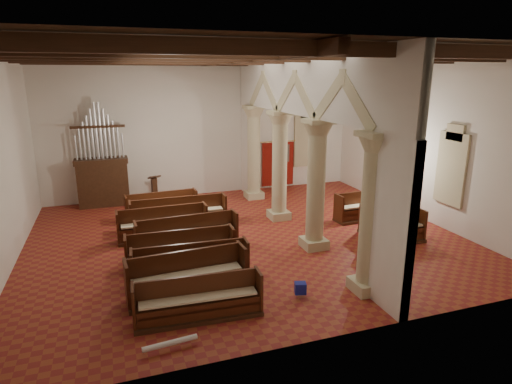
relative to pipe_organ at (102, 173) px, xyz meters
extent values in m
plane|color=maroon|center=(4.50, -5.50, -1.37)|extent=(14.00, 14.00, 0.00)
plane|color=black|center=(4.50, -5.50, 4.63)|extent=(14.00, 14.00, 0.00)
cube|color=white|center=(4.50, 0.50, 1.63)|extent=(14.00, 0.02, 6.00)
cube|color=white|center=(4.50, -11.50, 1.63)|extent=(14.00, 0.02, 6.00)
cube|color=white|center=(11.50, -5.50, 1.63)|extent=(0.02, 12.00, 6.00)
cube|color=tan|center=(6.30, -10.00, -1.22)|extent=(0.75, 0.75, 0.30)
cylinder|color=tan|center=(6.30, -10.00, 0.58)|extent=(0.56, 0.56, 3.30)
cube|color=tan|center=(6.30, -7.00, -1.22)|extent=(0.75, 0.75, 0.30)
cylinder|color=tan|center=(6.30, -7.00, 0.58)|extent=(0.56, 0.56, 3.30)
cube|color=tan|center=(6.30, -4.00, -1.22)|extent=(0.75, 0.75, 0.30)
cylinder|color=tan|center=(6.30, -4.00, 0.58)|extent=(0.56, 0.56, 3.30)
cube|color=tan|center=(6.30, -1.00, -1.22)|extent=(0.75, 0.75, 0.30)
cylinder|color=tan|center=(6.30, -1.00, 0.58)|extent=(0.56, 0.56, 3.30)
cube|color=white|center=(6.30, -5.50, 3.66)|extent=(0.25, 11.90, 1.93)
cube|color=#3A8361|center=(11.48, -7.00, 0.83)|extent=(0.03, 1.00, 2.20)
cube|color=#3A8361|center=(11.48, -3.00, 0.83)|extent=(0.03, 1.00, 2.20)
cube|color=#3A8361|center=(9.50, 0.48, 0.83)|extent=(1.00, 0.03, 2.20)
cube|color=#3D2313|center=(0.00, 0.00, -0.47)|extent=(2.00, 0.80, 1.80)
cube|color=#3D2313|center=(0.00, 0.00, 0.53)|extent=(2.10, 0.85, 0.20)
cube|color=#341A10|center=(2.06, -0.10, -1.32)|extent=(0.52, 0.52, 0.10)
cube|color=#341A10|center=(2.06, -0.10, -0.85)|extent=(0.25, 0.25, 1.05)
cube|color=#341A10|center=(2.06, -0.18, -0.28)|extent=(0.55, 0.48, 0.18)
cube|color=maroon|center=(8.00, 0.42, -0.22)|extent=(1.60, 0.06, 2.10)
cylinder|color=gold|center=(8.00, 0.40, 0.88)|extent=(1.80, 0.04, 0.04)
cone|color=#3D2313|center=(8.13, 0.00, -1.31)|extent=(0.35, 0.35, 0.12)
cylinder|color=gold|center=(8.13, 0.00, -0.21)|extent=(0.04, 0.04, 2.32)
cylinder|color=gold|center=(8.13, 0.00, 0.86)|extent=(0.05, 0.68, 0.03)
cube|color=#171850|center=(8.13, -0.02, 0.37)|extent=(0.53, 0.03, 0.82)
cube|color=navy|center=(4.58, -9.74, -1.13)|extent=(0.33, 0.30, 0.28)
cube|color=#16319A|center=(3.06, -7.95, -1.11)|extent=(0.35, 0.30, 0.31)
cube|color=navy|center=(3.39, -5.98, -1.10)|extent=(0.42, 0.39, 0.34)
cylinder|color=white|center=(1.23, -10.84, -1.21)|extent=(1.11, 0.22, 0.11)
cylinder|color=silver|center=(2.78, -9.02, -1.21)|extent=(1.02, 0.27, 0.10)
cube|color=#3D2313|center=(2.01, -9.89, -1.32)|extent=(2.90, 0.81, 0.09)
cube|color=#43240E|center=(2.01, -9.93, -1.06)|extent=(2.73, 0.52, 0.42)
cube|color=#43240E|center=(2.01, -9.72, -0.83)|extent=(2.72, 0.21, 0.89)
cube|color=#43240E|center=(0.61, -9.87, -0.83)|extent=(0.10, 0.57, 0.89)
cube|color=#43240E|center=(3.41, -9.87, -0.83)|extent=(0.10, 0.57, 0.89)
cube|color=beige|center=(2.01, -9.93, -0.83)|extent=(2.62, 0.48, 0.05)
cube|color=#3D2313|center=(1.95, -8.83, -1.32)|extent=(2.97, 0.94, 0.11)
cube|color=#42160E|center=(1.95, -8.88, -1.01)|extent=(2.80, 0.60, 0.49)
cube|color=#42160E|center=(1.95, -8.63, -0.74)|extent=(2.78, 0.24, 1.04)
cube|color=#42160E|center=(0.52, -8.80, -0.74)|extent=(0.12, 0.66, 1.04)
cube|color=#42160E|center=(3.38, -8.80, -0.74)|extent=(0.12, 0.66, 1.04)
cube|color=beige|center=(1.95, -8.88, -0.74)|extent=(2.68, 0.55, 0.05)
cube|color=#3D2313|center=(2.19, -8.02, -1.32)|extent=(3.11, 0.84, 0.10)
cube|color=#451C0E|center=(2.19, -8.07, -1.06)|extent=(2.95, 0.54, 0.43)
cube|color=#451C0E|center=(2.19, -7.84, -0.82)|extent=(2.93, 0.23, 0.92)
cube|color=#451C0E|center=(0.68, -8.00, -0.82)|extent=(0.10, 0.58, 0.92)
cube|color=#451C0E|center=(3.69, -8.00, -0.82)|extent=(0.10, 0.58, 0.92)
cube|color=beige|center=(2.19, -8.07, -0.82)|extent=(2.83, 0.50, 0.05)
cube|color=#3D2313|center=(2.08, -6.99, -1.32)|extent=(3.10, 0.81, 0.10)
cube|color=#45210E|center=(2.08, -7.04, -1.05)|extent=(2.94, 0.51, 0.44)
cube|color=#45210E|center=(2.08, -6.81, -0.80)|extent=(2.92, 0.18, 0.94)
cube|color=#45210E|center=(0.58, -6.97, -0.80)|extent=(0.09, 0.59, 0.94)
cube|color=#45210E|center=(3.59, -6.97, -0.80)|extent=(0.09, 0.59, 0.94)
cube|color=beige|center=(2.08, -7.04, -0.80)|extent=(2.82, 0.47, 0.05)
cube|color=#3D2313|center=(2.48, -5.84, -1.32)|extent=(3.22, 0.88, 0.10)
cube|color=#43220E|center=(2.48, -5.89, -1.04)|extent=(3.06, 0.57, 0.46)
cube|color=#43220E|center=(2.48, -5.66, -0.79)|extent=(3.04, 0.23, 0.97)
cube|color=#43220E|center=(0.92, -5.82, -0.79)|extent=(0.10, 0.61, 0.97)
cube|color=#43220E|center=(4.04, -5.82, -0.79)|extent=(0.10, 0.61, 0.97)
cube|color=beige|center=(2.48, -5.89, -0.79)|extent=(2.93, 0.52, 0.05)
cube|color=#3D2313|center=(1.87, -4.64, -1.32)|extent=(2.97, 0.75, 0.10)
cube|color=#49190F|center=(1.87, -4.69, -1.04)|extent=(2.82, 0.44, 0.46)
cube|color=#49190F|center=(1.87, -4.46, -0.79)|extent=(2.81, 0.10, 0.97)
cube|color=#49190F|center=(0.42, -4.62, -0.79)|extent=(0.08, 0.61, 0.97)
cube|color=#49190F|center=(3.31, -4.62, -0.79)|extent=(0.08, 0.61, 0.97)
cube|color=beige|center=(1.87, -4.69, -0.79)|extent=(2.71, 0.40, 0.05)
cube|color=#3D2313|center=(2.55, -3.74, -1.32)|extent=(3.42, 0.78, 0.10)
cube|color=#471D0F|center=(2.55, -3.80, -1.03)|extent=(3.26, 0.46, 0.47)
cube|color=#471D0F|center=(2.55, -3.56, -0.77)|extent=(3.26, 0.12, 0.99)
cube|color=#471D0F|center=(0.88, -3.72, -0.77)|extent=(0.08, 0.62, 0.99)
cube|color=#471D0F|center=(4.22, -3.72, -0.77)|extent=(0.08, 0.62, 0.99)
cube|color=beige|center=(2.55, -3.80, -0.77)|extent=(3.13, 0.42, 0.05)
cube|color=#3D2313|center=(2.07, -2.63, -1.32)|extent=(2.71, 0.86, 0.10)
cube|color=#441E0E|center=(2.07, -2.68, -1.05)|extent=(2.54, 0.56, 0.45)
cube|color=#441E0E|center=(2.07, -2.46, -0.80)|extent=(2.52, 0.23, 0.94)
cube|color=#441E0E|center=(0.78, -2.61, -0.80)|extent=(0.11, 0.60, 0.94)
cube|color=#441E0E|center=(3.37, -2.61, -0.80)|extent=(0.11, 0.60, 0.94)
cube|color=beige|center=(2.07, -2.68, -0.80)|extent=(2.43, 0.51, 0.05)
cube|color=#3D2313|center=(9.02, -7.47, -1.32)|extent=(1.98, 0.79, 0.10)
cube|color=#481E0F|center=(9.02, -7.52, -1.04)|extent=(1.81, 0.48, 0.45)
cube|color=#481E0F|center=(9.02, -7.29, -0.79)|extent=(1.80, 0.15, 0.95)
cube|color=#481E0F|center=(8.08, -7.45, -0.79)|extent=(0.10, 0.61, 0.95)
cube|color=#481E0F|center=(9.96, -7.45, -0.79)|extent=(0.10, 0.61, 0.95)
cube|color=beige|center=(9.02, -7.52, -0.79)|extent=(1.74, 0.44, 0.05)
cube|color=#3D2313|center=(9.32, -6.54, -1.32)|extent=(1.87, 0.71, 0.10)
cube|color=#49190F|center=(9.32, -6.59, -1.05)|extent=(1.72, 0.41, 0.44)
cube|color=#49190F|center=(9.32, -6.36, -0.80)|extent=(1.71, 0.09, 0.94)
cube|color=#49190F|center=(8.43, -6.52, -0.80)|extent=(0.08, 0.59, 0.94)
cube|color=#49190F|center=(10.22, -6.52, -0.80)|extent=(0.08, 0.59, 0.94)
cube|color=beige|center=(9.32, -6.59, -0.80)|extent=(1.65, 0.37, 0.05)
cube|color=#3D2313|center=(9.26, -5.14, -1.32)|extent=(2.22, 0.84, 0.10)
cube|color=#46220F|center=(9.26, -5.19, -1.04)|extent=(2.05, 0.53, 0.46)
cube|color=#46220F|center=(9.26, -4.95, -0.79)|extent=(2.03, 0.19, 0.97)
cube|color=#46220F|center=(8.20, -5.12, -0.79)|extent=(0.11, 0.61, 0.97)
cube|color=#46220F|center=(10.31, -5.12, -0.79)|extent=(0.11, 0.61, 0.97)
cube|color=beige|center=(9.26, -5.19, -0.79)|extent=(1.97, 0.48, 0.05)
camera|label=1|loc=(0.46, -18.41, 3.96)|focal=30.00mm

